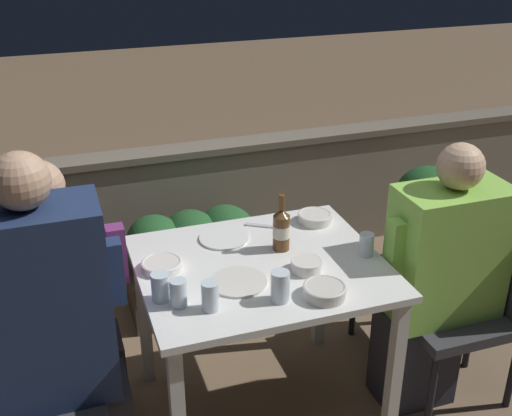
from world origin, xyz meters
TOP-DOWN VIEW (x-y plane):
  - ground_plane at (0.00, 0.00)m, footprint 16.00×16.00m
  - parapet_wall at (0.00, 1.35)m, footprint 9.00×0.18m
  - dining_table at (0.00, 0.00)m, footprint 0.98×0.83m
  - planter_hedge at (-0.08, 0.88)m, footprint 0.72×0.47m
  - chair_left_near at (-1.00, -0.12)m, footprint 0.48×0.47m
  - person_navy_jumper at (-0.81, -0.12)m, footprint 0.51×0.26m
  - chair_left_far at (-0.96, 0.15)m, footprint 0.48×0.47m
  - person_purple_stripe at (-0.76, 0.15)m, footprint 0.47×0.26m
  - chair_right_near at (0.95, -0.14)m, footprint 0.48×0.47m
  - person_green_blouse at (0.75, -0.14)m, footprint 0.52×0.26m
  - chair_right_far at (0.94, 0.16)m, footprint 0.48×0.47m
  - beer_bottle at (0.12, 0.09)m, footprint 0.07×0.07m
  - plate_0 at (-0.13, -0.11)m, footprint 0.22×0.22m
  - plate_1 at (-0.08, 0.25)m, footprint 0.21×0.21m
  - bowl_0 at (0.14, -0.30)m, footprint 0.16×0.16m
  - bowl_1 at (0.15, -0.11)m, footprint 0.12×0.12m
  - bowl_2 at (-0.38, 0.09)m, footprint 0.16×0.16m
  - bowl_3 at (0.35, 0.27)m, footprint 0.15×0.15m
  - glass_cup_0 at (-0.37, -0.18)m, footprint 0.06×0.06m
  - glass_cup_1 at (-0.43, -0.13)m, footprint 0.07×0.07m
  - glass_cup_2 at (-0.02, -0.27)m, footprint 0.07×0.07m
  - glass_cup_3 at (-0.27, -0.24)m, footprint 0.06×0.06m
  - glass_cup_4 at (0.43, -0.07)m, footprint 0.06×0.06m
  - fork_0 at (0.12, 0.30)m, footprint 0.16×0.11m
  - potted_plant at (1.27, 0.74)m, footprint 0.38×0.38m

SIDE VIEW (x-z plane):
  - ground_plane at x=0.00m, z-range 0.00..0.00m
  - planter_hedge at x=-0.08m, z-range 0.04..0.61m
  - parapet_wall at x=0.00m, z-range 0.01..0.78m
  - potted_plant at x=1.27m, z-range 0.08..0.80m
  - chair_left_near at x=-1.00m, z-range 0.09..0.91m
  - chair_left_far at x=-0.96m, z-range 0.09..0.91m
  - chair_right_near at x=0.95m, z-range 0.09..0.91m
  - chair_right_far at x=0.94m, z-range 0.09..0.91m
  - person_green_blouse at x=0.75m, z-range 0.00..1.22m
  - person_purple_stripe at x=-0.76m, z-range 0.01..1.24m
  - dining_table at x=0.00m, z-range 0.28..1.03m
  - person_navy_jumper at x=-0.81m, z-range 0.00..1.38m
  - fork_0 at x=0.12m, z-range 0.75..0.76m
  - plate_0 at x=-0.13m, z-range 0.75..0.76m
  - plate_1 at x=-0.08m, z-range 0.75..0.76m
  - bowl_2 at x=-0.38m, z-range 0.76..0.79m
  - bowl_3 at x=0.35m, z-range 0.76..0.80m
  - bowl_0 at x=0.14m, z-range 0.76..0.80m
  - bowl_1 at x=0.15m, z-range 0.76..0.80m
  - glass_cup_4 at x=0.43m, z-range 0.75..0.85m
  - glass_cup_0 at x=-0.37m, z-range 0.75..0.86m
  - glass_cup_1 at x=-0.43m, z-range 0.75..0.86m
  - glass_cup_3 at x=-0.27m, z-range 0.75..0.86m
  - glass_cup_2 at x=-0.02m, z-range 0.75..0.87m
  - beer_bottle at x=0.12m, z-range 0.72..0.97m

